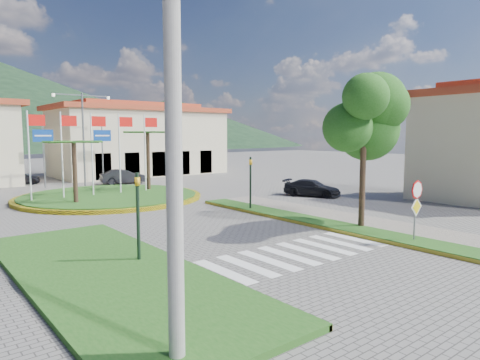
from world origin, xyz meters
TOP-DOWN VIEW (x-y plane):
  - ground at (0.00, 0.00)m, footprint 160.00×160.00m
  - sidewalk_right at (6.00, 2.00)m, footprint 4.00×28.00m
  - verge_right at (4.80, 2.00)m, footprint 1.60×28.00m
  - median_left at (-6.50, 6.00)m, footprint 5.00×14.00m
  - crosswalk at (0.00, 4.00)m, footprint 8.00×3.00m
  - roundabout_island at (0.00, 22.00)m, footprint 12.70×12.70m
  - stop_sign at (4.90, 1.96)m, footprint 0.80×0.11m
  - deciduous_tree at (5.50, 5.00)m, footprint 3.60×3.60m
  - utility_pole at (-7.50, 0.00)m, footprint 0.32×0.32m
  - traffic_light_left at (-5.20, 6.50)m, footprint 0.15×0.18m
  - traffic_light_right at (4.50, 12.00)m, footprint 0.15×0.18m
  - traffic_light_far at (8.00, 26.00)m, footprint 0.18×0.15m
  - direction_sign_west at (-2.00, 30.97)m, footprint 1.60×0.14m
  - direction_sign_east at (3.00, 30.97)m, footprint 1.60×0.14m
  - street_lamp_centre at (1.00, 30.00)m, footprint 4.80×0.16m
  - building_right at (10.00, 38.00)m, footprint 19.08×9.54m
  - hill_far_east at (70.00, 135.00)m, footprint 120.00×120.00m
  - car_dark_a at (-3.15, 35.49)m, footprint 3.95×2.59m
  - car_dark_b at (4.48, 30.05)m, footprint 4.20×2.03m
  - car_side_right at (12.00, 13.89)m, footprint 3.25×4.48m

SIDE VIEW (x-z plane):
  - ground at x=0.00m, z-range 0.00..0.00m
  - crosswalk at x=0.00m, z-range 0.00..0.01m
  - sidewalk_right at x=6.00m, z-range 0.00..0.15m
  - verge_right at x=4.80m, z-range 0.00..0.18m
  - median_left at x=-6.50m, z-range 0.00..0.18m
  - roundabout_island at x=0.00m, z-range -2.83..3.17m
  - car_side_right at x=12.00m, z-range 0.00..1.21m
  - car_dark_a at x=-3.15m, z-range 0.00..1.25m
  - car_dark_b at x=4.48m, z-range 0.00..1.33m
  - stop_sign at x=4.90m, z-range 0.47..3.12m
  - traffic_light_left at x=-5.20m, z-range 0.34..3.54m
  - traffic_light_right at x=4.50m, z-range 0.34..3.54m
  - traffic_light_far at x=8.00m, z-range 0.34..3.54m
  - direction_sign_west at x=-2.00m, z-range 0.93..6.13m
  - direction_sign_east at x=3.00m, z-range 0.93..6.13m
  - building_right at x=10.00m, z-range -0.12..7.93m
  - street_lamp_centre at x=1.00m, z-range 0.50..8.50m
  - utility_pole at x=-7.50m, z-range 0.00..9.00m
  - deciduous_tree at x=5.50m, z-range 1.78..8.58m
  - hill_far_east at x=70.00m, z-range 0.00..18.00m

